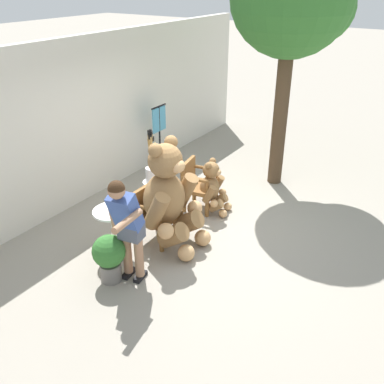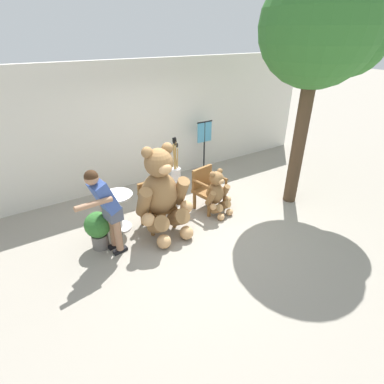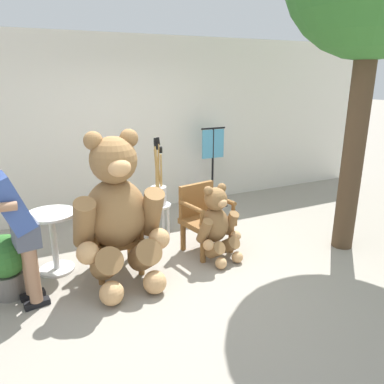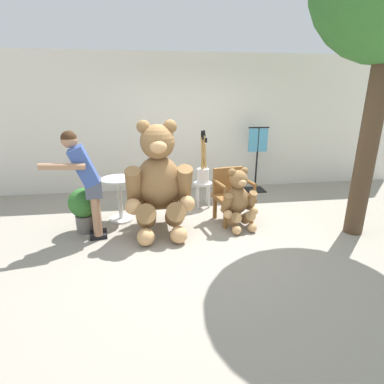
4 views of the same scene
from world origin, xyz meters
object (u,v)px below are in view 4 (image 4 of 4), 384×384
(wooden_chair_left, at_px, (159,197))
(potted_plant, at_px, (84,207))
(teddy_bear_large, at_px, (159,180))
(round_side_table, at_px, (120,194))
(clothing_display_stand, at_px, (257,158))
(teddy_bear_small, at_px, (238,199))
(brush_bucket, at_px, (203,171))
(wooden_chair_right, at_px, (232,193))
(person_visitor, at_px, (85,177))
(white_stool, at_px, (203,188))

(wooden_chair_left, height_order, potted_plant, wooden_chair_left)
(teddy_bear_large, height_order, round_side_table, teddy_bear_large)
(potted_plant, bearing_deg, clothing_display_stand, 26.21)
(teddy_bear_small, distance_m, brush_bucket, 1.07)
(wooden_chair_right, distance_m, person_visitor, 2.26)
(wooden_chair_left, distance_m, wooden_chair_right, 1.18)
(teddy_bear_large, distance_m, potted_plant, 1.22)
(white_stool, relative_size, round_side_table, 0.64)
(white_stool, bearing_deg, wooden_chair_left, -140.09)
(brush_bucket, xyz_separation_m, potted_plant, (-1.95, -0.80, -0.29))
(wooden_chair_left, xyz_separation_m, wooden_chair_right, (1.18, -0.00, 0.00))
(wooden_chair_right, height_order, clothing_display_stand, clothing_display_stand)
(wooden_chair_right, bearing_deg, teddy_bear_large, -167.13)
(round_side_table, bearing_deg, white_stool, 16.67)
(potted_plant, height_order, clothing_display_stand, clothing_display_stand)
(white_stool, relative_size, clothing_display_stand, 0.34)
(wooden_chair_left, height_order, clothing_display_stand, clothing_display_stand)
(white_stool, distance_m, potted_plant, 2.11)
(teddy_bear_large, height_order, potted_plant, teddy_bear_large)
(person_visitor, xyz_separation_m, white_stool, (1.83, 1.03, -0.56))
(wooden_chair_right, xyz_separation_m, person_visitor, (-2.19, -0.34, 0.46))
(wooden_chair_left, distance_m, round_side_table, 0.68)
(round_side_table, relative_size, clothing_display_stand, 0.53)
(teddy_bear_large, xyz_separation_m, round_side_table, (-0.63, 0.53, -0.37))
(teddy_bear_large, relative_size, clothing_display_stand, 1.22)
(white_stool, bearing_deg, round_side_table, -163.33)
(wooden_chair_right, distance_m, clothing_display_stand, 1.79)
(person_visitor, bearing_deg, teddy_bear_large, 4.08)
(wooden_chair_right, relative_size, potted_plant, 1.26)
(wooden_chair_left, distance_m, brush_bucket, 1.10)
(wooden_chair_left, relative_size, wooden_chair_right, 1.00)
(round_side_table, distance_m, potted_plant, 0.62)
(person_visitor, distance_m, white_stool, 2.18)
(wooden_chair_right, relative_size, clothing_display_stand, 0.63)
(teddy_bear_large, relative_size, round_side_table, 2.31)
(wooden_chair_right, bearing_deg, clothing_display_stand, 57.78)
(clothing_display_stand, bearing_deg, potted_plant, -153.79)
(potted_plant, bearing_deg, wooden_chair_right, 2.59)
(wooden_chair_left, xyz_separation_m, white_stool, (0.83, 0.69, -0.11))
(brush_bucket, bearing_deg, round_side_table, -163.39)
(person_visitor, relative_size, potted_plant, 2.28)
(person_visitor, xyz_separation_m, round_side_table, (0.37, 0.60, -0.47))
(wooden_chair_left, distance_m, teddy_bear_large, 0.45)
(teddy_bear_large, xyz_separation_m, potted_plant, (-1.13, 0.17, -0.42))
(wooden_chair_left, xyz_separation_m, brush_bucket, (0.83, 0.69, 0.22))
(person_visitor, height_order, potted_plant, person_visitor)
(white_stool, distance_m, brush_bucket, 0.33)
(teddy_bear_small, height_order, person_visitor, person_visitor)
(white_stool, xyz_separation_m, potted_plant, (-1.95, -0.80, 0.04))
(potted_plant, xyz_separation_m, clothing_display_stand, (3.26, 1.60, 0.32))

